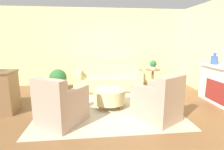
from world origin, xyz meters
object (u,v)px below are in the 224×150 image
at_px(couch, 108,80).
at_px(armchair_right, 158,102).
at_px(potted_plant_on_side_table, 153,65).
at_px(potted_plant_floor, 58,79).
at_px(armchair_left, 61,106).
at_px(side_table, 153,75).
at_px(vase_mantel_near, 214,60).
at_px(ottoman_table, 109,96).

relative_size(couch, armchair_right, 2.05).
height_order(potted_plant_on_side_table, potted_plant_floor, potted_plant_on_side_table).
height_order(armchair_left, armchair_right, same).
bearing_deg(side_table, armchair_left, -138.04).
xyz_separation_m(side_table, vase_mantel_near, (1.23, -1.38, 0.69)).
xyz_separation_m(ottoman_table, side_table, (1.68, 1.64, 0.15)).
relative_size(armchair_left, vase_mantel_near, 3.60).
bearing_deg(potted_plant_on_side_table, side_table, 180.00).
bearing_deg(armchair_left, potted_plant_floor, 101.70).
bearing_deg(armchair_left, potted_plant_on_side_table, 41.96).
bearing_deg(vase_mantel_near, potted_plant_on_side_table, 131.68).
distance_m(couch, potted_plant_floor, 1.67).
xyz_separation_m(armchair_right, side_table, (0.72, 2.45, 0.07)).
bearing_deg(potted_plant_floor, armchair_left, -78.30).
bearing_deg(armchair_right, armchair_left, 180.00).
bearing_deg(potted_plant_on_side_table, couch, 173.94).
relative_size(armchair_right, potted_plant_floor, 1.54).
xyz_separation_m(armchair_left, armchair_right, (2.00, 0.00, 0.00)).
distance_m(armchair_left, potted_plant_on_side_table, 3.69).
xyz_separation_m(side_table, potted_plant_on_side_table, (0.00, 0.00, 0.38)).
height_order(armchair_right, vase_mantel_near, vase_mantel_near).
xyz_separation_m(potted_plant_on_side_table, potted_plant_floor, (-3.23, 0.01, -0.42)).
xyz_separation_m(armchair_left, potted_plant_on_side_table, (2.72, 2.45, 0.45)).
xyz_separation_m(couch, vase_mantel_near, (2.80, -1.55, 0.85)).
distance_m(armchair_left, vase_mantel_near, 4.16).
height_order(armchair_left, vase_mantel_near, vase_mantel_near).
bearing_deg(couch, potted_plant_on_side_table, -6.06).
xyz_separation_m(couch, potted_plant_floor, (-1.66, -0.15, 0.12)).
bearing_deg(potted_plant_on_side_table, potted_plant_floor, 179.78).
height_order(vase_mantel_near, potted_plant_floor, vase_mantel_near).
distance_m(armchair_left, side_table, 3.66).
height_order(couch, potted_plant_floor, couch).
relative_size(vase_mantel_near, potted_plant_on_side_table, 0.97).
distance_m(ottoman_table, potted_plant_floor, 2.27).
height_order(couch, potted_plant_on_side_table, potted_plant_on_side_table).
bearing_deg(couch, armchair_right, -71.98).
bearing_deg(armchair_right, potted_plant_floor, 135.61).
distance_m(couch, ottoman_table, 1.81).
relative_size(armchair_right, potted_plant_on_side_table, 3.50).
bearing_deg(ottoman_table, vase_mantel_near, 5.16).
relative_size(armchair_right, vase_mantel_near, 3.60).
height_order(couch, armchair_left, armchair_left).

